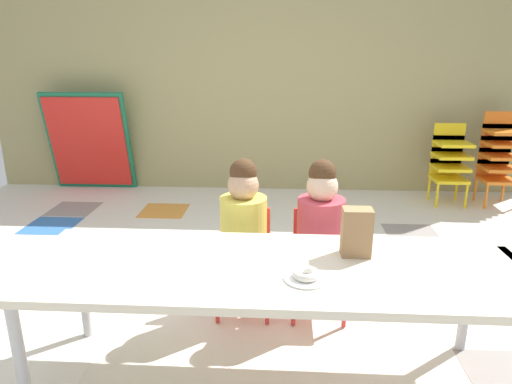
{
  "coord_description": "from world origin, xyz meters",
  "views": [
    {
      "loc": [
        0.24,
        -2.28,
        1.46
      ],
      "look_at": [
        0.12,
        -0.27,
        0.84
      ],
      "focal_mm": 31.67,
      "sensor_mm": 36.0,
      "label": 1
    }
  ],
  "objects_px": {
    "seated_child_near_camera": "(244,223)",
    "seated_child_middle_seat": "(320,225)",
    "donut_powdered_on_plate": "(306,274)",
    "paper_plate_near_edge": "(306,278)",
    "kid_chair_orange_stack": "(499,154)",
    "kid_chair_yellow_stack": "(450,159)",
    "craft_table": "(269,274)",
    "folded_activity_table": "(89,142)",
    "paper_bag_brown": "(357,232)"
  },
  "relations": [
    {
      "from": "kid_chair_yellow_stack",
      "to": "paper_plate_near_edge",
      "type": "xyz_separation_m",
      "value": [
        -1.57,
        -2.86,
        0.14
      ]
    },
    {
      "from": "kid_chair_orange_stack",
      "to": "folded_activity_table",
      "type": "height_order",
      "value": "folded_activity_table"
    },
    {
      "from": "seated_child_middle_seat",
      "to": "kid_chair_orange_stack",
      "type": "height_order",
      "value": "seated_child_middle_seat"
    },
    {
      "from": "kid_chair_yellow_stack",
      "to": "kid_chair_orange_stack",
      "type": "height_order",
      "value": "kid_chair_orange_stack"
    },
    {
      "from": "kid_chair_yellow_stack",
      "to": "donut_powdered_on_plate",
      "type": "height_order",
      "value": "kid_chair_yellow_stack"
    },
    {
      "from": "seated_child_near_camera",
      "to": "kid_chair_orange_stack",
      "type": "distance_m",
      "value": 3.19
    },
    {
      "from": "kid_chair_yellow_stack",
      "to": "donut_powdered_on_plate",
      "type": "distance_m",
      "value": 3.26
    },
    {
      "from": "kid_chair_orange_stack",
      "to": "paper_bag_brown",
      "type": "height_order",
      "value": "kid_chair_orange_stack"
    },
    {
      "from": "craft_table",
      "to": "seated_child_middle_seat",
      "type": "relative_size",
      "value": 2.32
    },
    {
      "from": "seated_child_near_camera",
      "to": "kid_chair_yellow_stack",
      "type": "xyz_separation_m",
      "value": [
        1.88,
        2.15,
        -0.1
      ]
    },
    {
      "from": "craft_table",
      "to": "kid_chair_orange_stack",
      "type": "relative_size",
      "value": 2.32
    },
    {
      "from": "kid_chair_yellow_stack",
      "to": "folded_activity_table",
      "type": "bearing_deg",
      "value": 176.15
    },
    {
      "from": "kid_chair_yellow_stack",
      "to": "paper_bag_brown",
      "type": "distance_m",
      "value": 2.94
    },
    {
      "from": "kid_chair_yellow_stack",
      "to": "paper_plate_near_edge",
      "type": "bearing_deg",
      "value": -118.76
    },
    {
      "from": "folded_activity_table",
      "to": "paper_plate_near_edge",
      "type": "bearing_deg",
      "value": -54.63
    },
    {
      "from": "seated_child_middle_seat",
      "to": "kid_chair_yellow_stack",
      "type": "distance_m",
      "value": 2.6
    },
    {
      "from": "seated_child_middle_seat",
      "to": "paper_plate_near_edge",
      "type": "distance_m",
      "value": 0.72
    },
    {
      "from": "paper_bag_brown",
      "to": "seated_child_near_camera",
      "type": "bearing_deg",
      "value": 139.72
    },
    {
      "from": "seated_child_middle_seat",
      "to": "folded_activity_table",
      "type": "distance_m",
      "value": 3.34
    },
    {
      "from": "craft_table",
      "to": "donut_powdered_on_plate",
      "type": "bearing_deg",
      "value": -38.82
    },
    {
      "from": "kid_chair_orange_stack",
      "to": "paper_plate_near_edge",
      "type": "bearing_deg",
      "value": -125.51
    },
    {
      "from": "kid_chair_yellow_stack",
      "to": "paper_bag_brown",
      "type": "height_order",
      "value": "paper_bag_brown"
    },
    {
      "from": "folded_activity_table",
      "to": "donut_powdered_on_plate",
      "type": "bearing_deg",
      "value": -54.63
    },
    {
      "from": "folded_activity_table",
      "to": "paper_plate_near_edge",
      "type": "xyz_separation_m",
      "value": [
        2.21,
        -3.11,
        0.06
      ]
    },
    {
      "from": "seated_child_middle_seat",
      "to": "paper_bag_brown",
      "type": "relative_size",
      "value": 4.17
    },
    {
      "from": "kid_chair_yellow_stack",
      "to": "paper_plate_near_edge",
      "type": "distance_m",
      "value": 3.26
    },
    {
      "from": "paper_bag_brown",
      "to": "paper_plate_near_edge",
      "type": "relative_size",
      "value": 1.22
    },
    {
      "from": "craft_table",
      "to": "folded_activity_table",
      "type": "bearing_deg",
      "value": 124.54
    },
    {
      "from": "craft_table",
      "to": "kid_chair_orange_stack",
      "type": "distance_m",
      "value": 3.5
    },
    {
      "from": "seated_child_near_camera",
      "to": "folded_activity_table",
      "type": "height_order",
      "value": "folded_activity_table"
    },
    {
      "from": "craft_table",
      "to": "seated_child_middle_seat",
      "type": "height_order",
      "value": "seated_child_middle_seat"
    },
    {
      "from": "seated_child_near_camera",
      "to": "seated_child_middle_seat",
      "type": "xyz_separation_m",
      "value": [
        0.43,
        0.0,
        0.0
      ]
    },
    {
      "from": "kid_chair_orange_stack",
      "to": "paper_bag_brown",
      "type": "xyz_separation_m",
      "value": [
        -1.81,
        -2.61,
        0.19
      ]
    },
    {
      "from": "craft_table",
      "to": "kid_chair_orange_stack",
      "type": "xyz_separation_m",
      "value": [
        2.19,
        2.74,
        -0.03
      ]
    },
    {
      "from": "craft_table",
      "to": "paper_bag_brown",
      "type": "distance_m",
      "value": 0.43
    },
    {
      "from": "seated_child_near_camera",
      "to": "folded_activity_table",
      "type": "distance_m",
      "value": 3.06
    },
    {
      "from": "folded_activity_table",
      "to": "paper_plate_near_edge",
      "type": "distance_m",
      "value": 3.82
    },
    {
      "from": "kid_chair_orange_stack",
      "to": "folded_activity_table",
      "type": "bearing_deg",
      "value": 176.58
    },
    {
      "from": "kid_chair_yellow_stack",
      "to": "donut_powdered_on_plate",
      "type": "bearing_deg",
      "value": -118.76
    },
    {
      "from": "donut_powdered_on_plate",
      "to": "seated_child_middle_seat",
      "type": "bearing_deg",
      "value": 80.76
    },
    {
      "from": "seated_child_near_camera",
      "to": "donut_powdered_on_plate",
      "type": "xyz_separation_m",
      "value": [
        0.31,
        -0.71,
        0.06
      ]
    },
    {
      "from": "donut_powdered_on_plate",
      "to": "paper_plate_near_edge",
      "type": "bearing_deg",
      "value": 0.0
    },
    {
      "from": "craft_table",
      "to": "seated_child_near_camera",
      "type": "distance_m",
      "value": 0.61
    },
    {
      "from": "seated_child_near_camera",
      "to": "seated_child_middle_seat",
      "type": "distance_m",
      "value": 0.43
    },
    {
      "from": "folded_activity_table",
      "to": "seated_child_near_camera",
      "type": "bearing_deg",
      "value": -51.73
    },
    {
      "from": "craft_table",
      "to": "paper_plate_near_edge",
      "type": "distance_m",
      "value": 0.2
    },
    {
      "from": "seated_child_near_camera",
      "to": "donut_powdered_on_plate",
      "type": "relative_size",
      "value": 8.26
    },
    {
      "from": "seated_child_middle_seat",
      "to": "paper_plate_near_edge",
      "type": "xyz_separation_m",
      "value": [
        -0.11,
        -0.71,
        0.04
      ]
    },
    {
      "from": "kid_chair_yellow_stack",
      "to": "paper_bag_brown",
      "type": "xyz_separation_m",
      "value": [
        -1.34,
        -2.61,
        0.25
      ]
    },
    {
      "from": "seated_child_middle_seat",
      "to": "paper_plate_near_edge",
      "type": "height_order",
      "value": "seated_child_middle_seat"
    }
  ]
}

